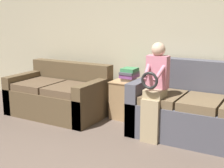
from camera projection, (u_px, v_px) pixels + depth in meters
The scene contains 6 objects.
wall_back at pixel (149, 38), 4.94m from camera, with size 7.34×0.06×2.55m.
couch_main at pixel (204, 112), 4.21m from camera, with size 1.88×0.94×1.01m.
couch_side at pixel (59, 96), 5.22m from camera, with size 1.58×0.95×0.84m.
child_left_seated at pixel (155, 87), 4.06m from camera, with size 0.29×0.38×1.30m.
side_shelf at pixel (129, 99), 5.01m from camera, with size 0.51×0.47×0.61m.
book_stack at pixel (129, 74), 4.93m from camera, with size 0.23×0.30×0.21m.
Camera 1 is at (1.94, -1.62, 1.66)m, focal length 50.00 mm.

